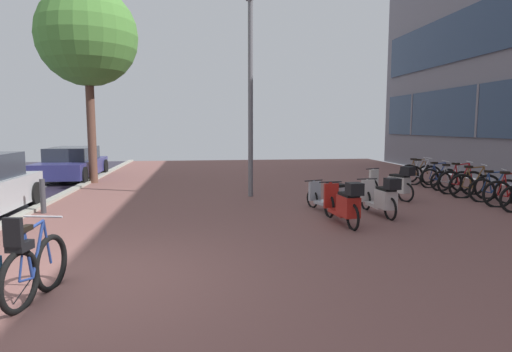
{
  "coord_description": "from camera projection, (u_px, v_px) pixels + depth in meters",
  "views": [
    {
      "loc": [
        1.62,
        -5.58,
        2.03
      ],
      "look_at": [
        2.71,
        2.82,
        1.04
      ],
      "focal_mm": 30.0,
      "sensor_mm": 36.0,
      "label": 1
    }
  ],
  "objects": [
    {
      "name": "bicycle_rack_03",
      "position": [
        495.0,
        190.0,
        11.33
      ],
      "size": [
        1.21,
        0.58,
        0.94
      ],
      "color": "black",
      "rests_on": "ground"
    },
    {
      "name": "bicycle_rack_08",
      "position": [
        422.0,
        175.0,
        14.75
      ],
      "size": [
        1.35,
        0.48,
        0.98
      ],
      "color": "black",
      "rests_on": "ground"
    },
    {
      "name": "street_tree",
      "position": [
        87.0,
        37.0,
        14.8
      ],
      "size": [
        3.43,
        3.43,
        6.85
      ],
      "color": "brown",
      "rests_on": "ground"
    },
    {
      "name": "bicycle_foreground",
      "position": [
        30.0,
        268.0,
        4.96
      ],
      "size": [
        0.76,
        1.35,
        1.09
      ],
      "color": "black",
      "rests_on": "ground"
    },
    {
      "name": "bicycle_rack_09",
      "position": [
        418.0,
        173.0,
        15.47
      ],
      "size": [
        1.25,
        0.56,
        0.94
      ],
      "color": "black",
      "rests_on": "ground"
    },
    {
      "name": "scooter_far",
      "position": [
        382.0,
        197.0,
        9.64
      ],
      "size": [
        0.52,
        1.71,
        0.94
      ],
      "color": "black",
      "rests_on": "ground"
    },
    {
      "name": "bicycle_rack_02",
      "position": [
        511.0,
        194.0,
        10.63
      ],
      "size": [
        1.29,
        0.56,
        0.99
      ],
      "color": "black",
      "rests_on": "ground"
    },
    {
      "name": "bicycle_rack_04",
      "position": [
        475.0,
        186.0,
        12.0
      ],
      "size": [
        1.36,
        0.55,
        1.0
      ],
      "color": "black",
      "rests_on": "ground"
    },
    {
      "name": "bicycle_rack_07",
      "position": [
        439.0,
        178.0,
        14.09
      ],
      "size": [
        1.31,
        0.48,
        0.93
      ],
      "color": "black",
      "rests_on": "ground"
    },
    {
      "name": "parked_car_far",
      "position": [
        72.0,
        164.0,
        16.48
      ],
      "size": [
        1.88,
        4.37,
        1.22
      ],
      "color": "navy",
      "rests_on": "ground"
    },
    {
      "name": "bicycle_rack_06",
      "position": [
        451.0,
        181.0,
        13.4
      ],
      "size": [
        1.29,
        0.48,
        0.92
      ],
      "color": "black",
      "rests_on": "ground"
    },
    {
      "name": "bollard_far",
      "position": [
        43.0,
        196.0,
        9.96
      ],
      "size": [
        0.12,
        0.12,
        0.8
      ],
      "color": "#38383D",
      "rests_on": "ground"
    },
    {
      "name": "scooter_extra",
      "position": [
        394.0,
        184.0,
        11.84
      ],
      "size": [
        0.94,
        1.65,
        0.98
      ],
      "color": "black",
      "rests_on": "ground"
    },
    {
      "name": "ground",
      "position": [
        188.0,
        280.0,
        5.71
      ],
      "size": [
        21.0,
        40.0,
        0.13
      ],
      "color": "#26202E"
    },
    {
      "name": "lamp_post",
      "position": [
        250.0,
        85.0,
        12.06
      ],
      "size": [
        0.2,
        0.52,
        5.71
      ],
      "color": "slate",
      "rests_on": "ground"
    },
    {
      "name": "bicycle_rack_05",
      "position": [
        461.0,
        183.0,
        12.69
      ],
      "size": [
        1.38,
        0.48,
        1.03
      ],
      "color": "black",
      "rests_on": "ground"
    },
    {
      "name": "scooter_near",
      "position": [
        331.0,
        197.0,
        10.01
      ],
      "size": [
        0.78,
        1.59,
        0.74
      ],
      "color": "black",
      "rests_on": "ground"
    },
    {
      "name": "scooter_mid",
      "position": [
        344.0,
        204.0,
        8.75
      ],
      "size": [
        0.52,
        1.77,
        0.97
      ],
      "color": "black",
      "rests_on": "ground"
    }
  ]
}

